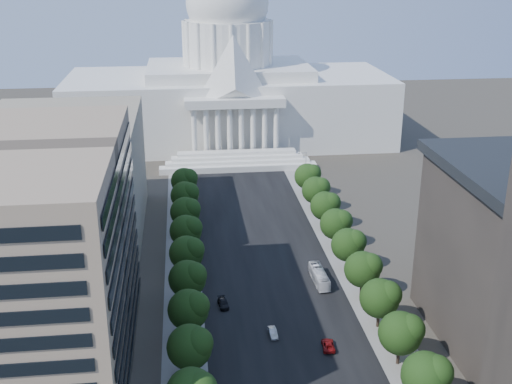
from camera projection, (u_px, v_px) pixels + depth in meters
name	position (u px, v px, depth m)	size (l,w,h in m)	color
road_asphalt	(259.00, 241.00, 160.39)	(30.00, 260.00, 0.01)	black
sidewalk_left	(182.00, 244.00, 158.34)	(8.00, 260.00, 0.02)	gray
sidewalk_right	(333.00, 237.00, 162.45)	(8.00, 260.00, 0.02)	gray
capitol	(229.00, 88.00, 241.92)	(120.00, 56.00, 73.00)	white
office_block_left_far	(62.00, 178.00, 159.33)	(38.00, 52.00, 30.00)	gray
tree_l_c	(192.00, 346.00, 105.74)	(7.79, 7.60, 9.97)	#33261C
tree_l_d	(190.00, 309.00, 116.92)	(7.79, 7.60, 9.97)	#33261C
tree_l_e	(189.00, 278.00, 128.11)	(7.79, 7.60, 9.97)	#33261C
tree_l_f	(188.00, 252.00, 139.29)	(7.79, 7.60, 9.97)	#33261C
tree_l_g	(187.00, 230.00, 150.48)	(7.79, 7.60, 9.97)	#33261C
tree_l_h	(186.00, 211.00, 161.66)	(7.79, 7.60, 9.97)	#33261C
tree_l_i	(186.00, 195.00, 172.85)	(7.79, 7.60, 9.97)	#33261C
tree_l_j	(185.00, 180.00, 184.03)	(7.79, 7.60, 9.97)	#33261C
tree_r_b	(428.00, 375.00, 98.45)	(7.79, 7.60, 9.97)	#33261C
tree_r_c	(403.00, 332.00, 109.63)	(7.79, 7.60, 9.97)	#33261C
tree_r_d	(382.00, 297.00, 120.82)	(7.79, 7.60, 9.97)	#33261C
tree_r_e	(364.00, 268.00, 132.00)	(7.79, 7.60, 9.97)	#33261C
tree_r_f	(350.00, 244.00, 143.19)	(7.79, 7.60, 9.97)	#33261C
tree_r_g	(337.00, 223.00, 154.37)	(7.79, 7.60, 9.97)	#33261C
tree_r_h	(326.00, 205.00, 165.56)	(7.79, 7.60, 9.97)	#33261C
tree_r_i	(317.00, 189.00, 176.74)	(7.79, 7.60, 9.97)	#33261C
tree_r_j	(308.00, 175.00, 187.93)	(7.79, 7.60, 9.97)	#33261C
streetlight_b	(413.00, 337.00, 109.27)	(2.61, 0.44, 9.00)	gray
streetlight_c	(371.00, 270.00, 132.57)	(2.61, 0.44, 9.00)	gray
streetlight_d	(342.00, 223.00, 155.88)	(2.61, 0.44, 9.00)	gray
streetlight_e	(321.00, 189.00, 179.18)	(2.61, 0.44, 9.00)	gray
streetlight_f	(304.00, 162.00, 202.48)	(2.61, 0.44, 9.00)	gray
car_silver	(273.00, 333.00, 120.00)	(1.39, 3.97, 1.31)	#B7BCC0
car_red	(328.00, 345.00, 116.11)	(2.15, 4.67, 1.30)	maroon
car_dark_b	(223.00, 304.00, 130.03)	(1.85, 4.54, 1.32)	black
city_bus	(319.00, 276.00, 139.34)	(2.48, 10.62, 2.96)	silver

